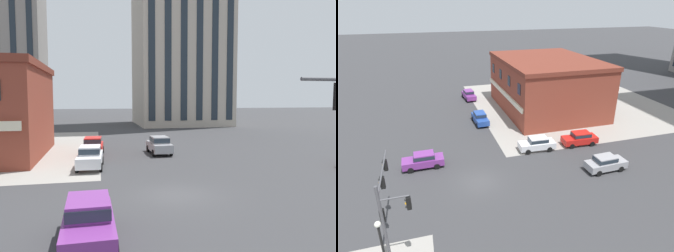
% 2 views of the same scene
% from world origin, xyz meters
% --- Properties ---
extents(ground_plane, '(320.00, 320.00, 0.00)m').
position_xyz_m(ground_plane, '(0.00, 0.00, 0.00)').
color(ground_plane, '#38383A').
extents(sidewalk_far_corner, '(32.00, 32.00, 0.02)m').
position_xyz_m(sidewalk_far_corner, '(-20.00, 20.00, 0.00)').
color(sidewalk_far_corner, gray).
rests_on(sidewalk_far_corner, ground).
extents(traffic_signal_main, '(6.35, 2.09, 6.61)m').
position_xyz_m(traffic_signal_main, '(7.10, -7.60, 4.22)').
color(traffic_signal_main, '#4C4C51').
rests_on(traffic_signal_main, ground).
extents(street_lamp_corner_near, '(0.36, 0.36, 5.39)m').
position_xyz_m(street_lamp_corner_near, '(10.00, -7.74, 3.38)').
color(street_lamp_corner_near, black).
rests_on(street_lamp_corner_near, ground).
extents(car_main_northbound_far, '(2.06, 4.48, 1.68)m').
position_xyz_m(car_main_northbound_far, '(-4.74, 8.14, 0.92)').
color(car_main_northbound_far, silver).
rests_on(car_main_northbound_far, ground).
extents(car_main_southbound_far, '(4.54, 2.18, 1.68)m').
position_xyz_m(car_main_southbound_far, '(-27.04, 3.62, 0.92)').
color(car_main_southbound_far, '#7A3389').
rests_on(car_main_southbound_far, ground).
extents(car_cross_eastbound, '(1.95, 4.43, 1.68)m').
position_xyz_m(car_cross_eastbound, '(-4.55, -5.24, 0.92)').
color(car_cross_eastbound, '#7A3389').
rests_on(car_cross_eastbound, ground).
extents(car_parked_curb, '(2.05, 4.48, 1.68)m').
position_xyz_m(car_parked_curb, '(-4.58, 13.87, 0.92)').
color(car_parked_curb, red).
rests_on(car_parked_curb, ground).
extents(car_main_mid, '(4.46, 2.02, 1.68)m').
position_xyz_m(car_main_mid, '(-15.05, 3.23, 0.92)').
color(car_main_mid, '#23479E').
rests_on(car_main_mid, ground).
extents(car_cross_far, '(2.00, 4.45, 1.68)m').
position_xyz_m(car_cross_far, '(1.61, 13.39, 0.92)').
color(car_cross_far, '#99999E').
rests_on(car_cross_far, ground).
extents(storefront_block_near_corner, '(18.88, 14.45, 8.45)m').
position_xyz_m(storefront_block_near_corner, '(-18.25, 15.03, 4.23)').
color(storefront_block_near_corner, brown).
rests_on(storefront_block_near_corner, ground).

